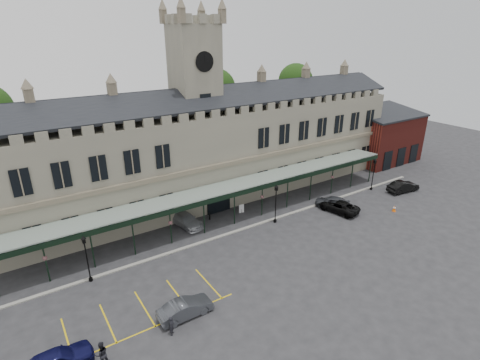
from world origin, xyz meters
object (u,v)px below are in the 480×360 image
traffic_cone (394,209)px  car_left_b (185,308)px  clock_tower (196,101)px  lamp_post_left (86,255)px  car_van (338,206)px  person_a (172,326)px  lamp_post_right (374,171)px  car_right_b (403,187)px  station_building (199,153)px  sign_board (241,209)px  lamp_post_mid (276,200)px  person_b (102,354)px  car_taxi (186,220)px  car_right_a (333,202)px

traffic_cone → car_left_b: bearing=-175.2°
clock_tower → lamp_post_left: 22.49m
car_van → person_a: size_ratio=3.23×
lamp_post_right → car_right_b: 4.71m
station_building → sign_board: bearing=-71.4°
lamp_post_mid → person_b: lamp_post_mid is taller
car_left_b → car_right_b: car_right_b is taller
lamp_post_left → lamp_post_mid: lamp_post_mid is taller
lamp_post_left → lamp_post_mid: size_ratio=0.97×
station_building → lamp_post_right: 24.71m
lamp_post_right → sign_board: (-19.60, 4.13, -2.26)m
car_taxi → car_right_b: car_right_b is taller
lamp_post_right → traffic_cone: size_ratio=6.17×
sign_board → person_a: (-15.47, -14.00, 0.26)m
lamp_post_mid → lamp_post_right: lamp_post_mid is taller
car_right_b → person_b: 43.85m
car_van → car_right_a: 1.34m
lamp_post_left → car_right_b: 42.02m
lamp_post_right → car_van: size_ratio=0.91×
station_building → lamp_post_left: station_building is taller
lamp_post_right → car_left_b: 34.55m
car_left_b → person_a: person_a is taller
traffic_cone → car_van: size_ratio=0.15×
traffic_cone → sign_board: (-16.40, 10.24, 0.17)m
person_b → lamp_post_right: bearing=-167.0°
car_van → person_b: (-31.00, -7.55, 0.22)m
car_taxi → car_right_a: 18.96m
clock_tower → lamp_post_mid: size_ratio=5.10×
car_left_b → car_taxi: car_left_b is taller
person_b → lamp_post_mid: bearing=-157.5°
car_van → car_right_a: size_ratio=1.18×
lamp_post_left → car_taxi: 12.94m
traffic_cone → sign_board: bearing=148.0°
station_building → traffic_cone: bearing=-42.3°
station_building → sign_board: 9.27m
station_building → car_left_b: bearing=-120.4°
station_building → car_taxi: (-5.00, -5.91, -5.73)m
lamp_post_mid → traffic_cone: (14.40, -5.97, -2.51)m
lamp_post_mid → car_left_b: size_ratio=1.08×
station_building → lamp_post_mid: (4.27, -11.04, -3.58)m
car_right_b → station_building: bearing=68.5°
lamp_post_right → car_taxi: lamp_post_right is taller
clock_tower → car_taxi: size_ratio=4.89×
car_right_a → car_taxi: bearing=-54.0°
car_van → car_right_a: bearing=-115.9°
lamp_post_left → car_right_a: bearing=-2.3°
lamp_post_left → sign_board: (19.13, 3.91, -2.26)m
traffic_cone → station_building: bearing=137.7°
lamp_post_left → lamp_post_mid: (21.12, -0.37, 0.07)m
car_taxi → car_van: car_taxi is taller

